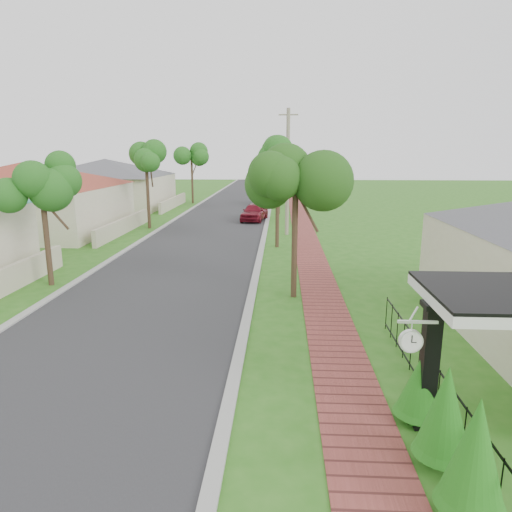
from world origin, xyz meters
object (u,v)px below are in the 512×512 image
(utility_pole, at_px, (288,172))
(near_tree, at_px, (296,176))
(porch_post, at_px, (428,372))
(parked_car_white, at_px, (268,197))
(station_clock, at_px, (411,339))
(parked_car_red, at_px, (254,212))

(utility_pole, bearing_deg, near_tree, -89.48)
(porch_post, distance_m, near_tree, 8.96)
(porch_post, relative_size, parked_car_white, 0.51)
(parked_car_white, xyz_separation_m, station_clock, (3.66, -37.65, 1.13))
(utility_pole, bearing_deg, parked_car_red, 112.27)
(parked_car_red, xyz_separation_m, near_tree, (2.55, -18.94, 3.71))
(parked_car_red, height_order, station_clock, station_clock)
(parked_car_red, bearing_deg, utility_pole, -58.01)
(porch_post, height_order, near_tree, near_tree)
(parked_car_red, height_order, utility_pole, utility_pole)
(parked_car_red, relative_size, near_tree, 0.72)
(utility_pole, relative_size, station_clock, 11.08)
(porch_post, relative_size, parked_car_red, 0.63)
(near_tree, height_order, utility_pole, utility_pole)
(parked_car_red, bearing_deg, station_clock, -71.12)
(utility_pole, bearing_deg, porch_post, -83.29)
(near_tree, bearing_deg, station_clock, -77.53)
(near_tree, xyz_separation_m, station_clock, (1.86, -8.40, -2.44))
(parked_car_white, height_order, station_clock, station_clock)
(near_tree, xyz_separation_m, utility_pole, (-0.12, 13.00, -0.41))
(near_tree, bearing_deg, parked_car_red, 97.68)
(parked_car_red, bearing_deg, parked_car_white, 95.54)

